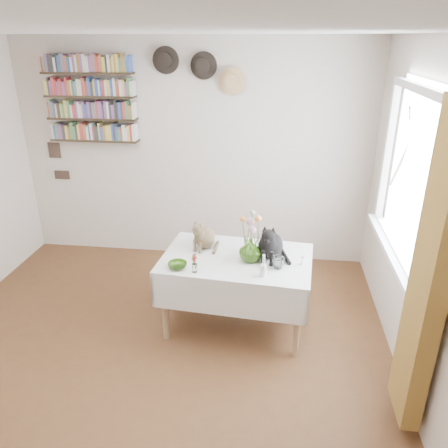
# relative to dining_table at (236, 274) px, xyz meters

# --- Properties ---
(room) EXTENTS (4.08, 4.58, 2.58)m
(room) POSITION_rel_dining_table_xyz_m (-0.64, -0.86, 0.73)
(room) COLOR brown
(room) RESTS_ON ground
(window) EXTENTS (0.12, 1.52, 1.32)m
(window) POSITION_rel_dining_table_xyz_m (1.32, -0.06, 0.87)
(window) COLOR white
(window) RESTS_ON room
(curtain) EXTENTS (0.12, 0.38, 2.10)m
(curtain) POSITION_rel_dining_table_xyz_m (1.26, -0.98, 0.63)
(curtain) COLOR brown
(curtain) RESTS_ON room
(dining_table) EXTENTS (1.36, 0.94, 0.69)m
(dining_table) POSITION_rel_dining_table_xyz_m (0.00, 0.00, 0.00)
(dining_table) COLOR white
(dining_table) RESTS_ON room
(tabby_cat) EXTENTS (0.29, 0.31, 0.29)m
(tabby_cat) POSITION_rel_dining_table_xyz_m (-0.31, 0.17, 0.32)
(tabby_cat) COLOR brown
(tabby_cat) RESTS_ON dining_table
(black_cat) EXTENTS (0.28, 0.33, 0.35)m
(black_cat) POSITION_rel_dining_table_xyz_m (0.29, 0.04, 0.35)
(black_cat) COLOR black
(black_cat) RESTS_ON dining_table
(flower_vase) EXTENTS (0.25, 0.25, 0.21)m
(flower_vase) POSITION_rel_dining_table_xyz_m (0.12, -0.05, 0.27)
(flower_vase) COLOR #74AE38
(flower_vase) RESTS_ON dining_table
(green_bowl) EXTENTS (0.21, 0.21, 0.05)m
(green_bowl) POSITION_rel_dining_table_xyz_m (-0.47, -0.26, 0.20)
(green_bowl) COLOR #74AE38
(green_bowl) RESTS_ON dining_table
(drinking_glass) EXTENTS (0.11, 0.11, 0.10)m
(drinking_glass) POSITION_rel_dining_table_xyz_m (0.36, -0.15, 0.22)
(drinking_glass) COLOR white
(drinking_glass) RESTS_ON dining_table
(candlestick) EXTENTS (0.05, 0.05, 0.19)m
(candlestick) POSITION_rel_dining_table_xyz_m (0.24, -0.30, 0.24)
(candlestick) COLOR white
(candlestick) RESTS_ON dining_table
(berry_jar) EXTENTS (0.05, 0.05, 0.18)m
(berry_jar) POSITION_rel_dining_table_xyz_m (-0.32, -0.30, 0.25)
(berry_jar) COLOR white
(berry_jar) RESTS_ON dining_table
(porcelain_figurine) EXTENTS (0.04, 0.04, 0.08)m
(porcelain_figurine) POSITION_rel_dining_table_xyz_m (0.57, -0.07, 0.21)
(porcelain_figurine) COLOR white
(porcelain_figurine) RESTS_ON dining_table
(flower_bouquet) EXTENTS (0.17, 0.12, 0.39)m
(flower_bouquet) POSITION_rel_dining_table_xyz_m (0.12, -0.03, 0.51)
(flower_bouquet) COLOR #4C7233
(flower_bouquet) RESTS_ON flower_vase
(bookshelf_unit) EXTENTS (1.00, 0.16, 0.91)m
(bookshelf_unit) POSITION_rel_dining_table_xyz_m (-1.74, 1.30, 1.32)
(bookshelf_unit) COLOR #332616
(bookshelf_unit) RESTS_ON room
(wall_hats) EXTENTS (0.98, 0.09, 0.48)m
(wall_hats) POSITION_rel_dining_table_xyz_m (-0.53, 1.33, 1.64)
(wall_hats) COLOR black
(wall_hats) RESTS_ON room
(wall_art_plaques) EXTENTS (0.21, 0.02, 0.44)m
(wall_art_plaques) POSITION_rel_dining_table_xyz_m (-2.27, 1.37, 0.60)
(wall_art_plaques) COLOR #38281E
(wall_art_plaques) RESTS_ON room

